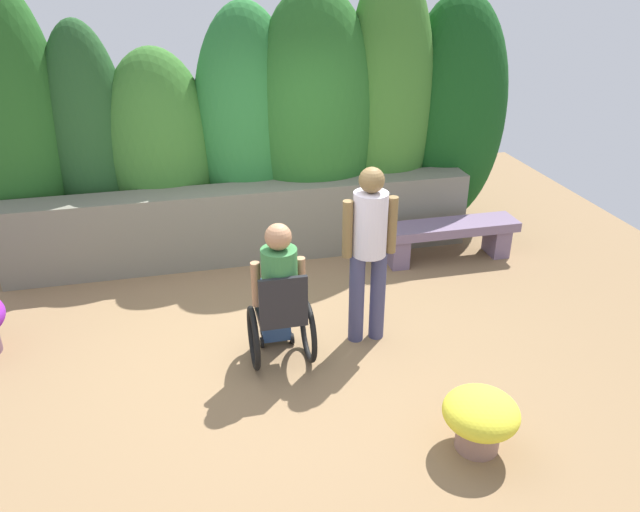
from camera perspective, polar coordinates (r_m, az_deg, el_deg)
ground_plane at (r=5.71m, az=-4.34°, el=-8.37°), size 10.14×10.14×0.00m
stone_retaining_wall at (r=7.13m, az=-6.90°, el=3.00°), size 5.31×0.43×0.88m
hedge_backdrop at (r=7.35m, az=-5.62°, el=12.16°), size 6.50×1.16×3.22m
stone_bench at (r=7.27m, az=11.89°, el=1.96°), size 1.61×0.39×0.46m
person_in_wheelchair at (r=5.21m, az=-3.81°, el=-3.95°), size 0.53×0.66×1.33m
person_standing_companion at (r=5.36m, az=4.59°, el=1.04°), size 0.49×0.30×1.67m
flower_pot_purple_near at (r=4.66m, az=14.68°, el=-14.30°), size 0.55×0.55×0.46m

